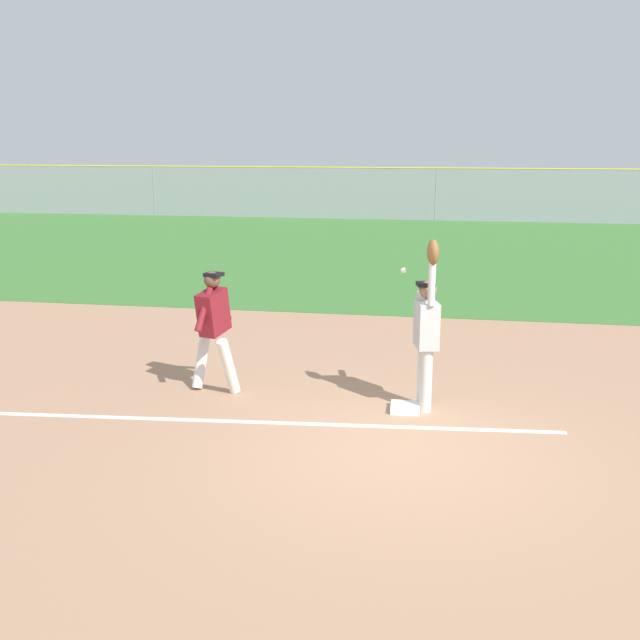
% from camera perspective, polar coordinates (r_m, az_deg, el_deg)
% --- Properties ---
extents(ground_plane, '(77.07, 77.07, 0.00)m').
position_cam_1_polar(ground_plane, '(8.61, 5.84, -10.09)').
color(ground_plane, tan).
extents(outfield_grass, '(51.05, 17.98, 0.01)m').
position_cam_1_polar(outfield_grass, '(23.70, 8.46, 5.30)').
color(outfield_grass, '#3D7533').
rests_on(outfield_grass, ground_plane).
extents(chalk_foul_line, '(11.97, 1.04, 0.01)m').
position_cam_1_polar(chalk_foul_line, '(10.02, -17.39, -7.11)').
color(chalk_foul_line, white).
rests_on(chalk_foul_line, ground_plane).
extents(first_base, '(0.39, 0.39, 0.08)m').
position_cam_1_polar(first_base, '(9.83, 6.59, -6.74)').
color(first_base, white).
rests_on(first_base, ground_plane).
extents(fielder, '(0.36, 0.89, 2.28)m').
position_cam_1_polar(fielder, '(9.59, 8.24, -0.54)').
color(fielder, silver).
rests_on(fielder, ground_plane).
extents(runner, '(0.76, 0.83, 1.72)m').
position_cam_1_polar(runner, '(10.32, -8.21, -0.22)').
color(runner, white).
rests_on(runner, ground_plane).
extents(baseball, '(0.07, 0.07, 0.07)m').
position_cam_1_polar(baseball, '(9.59, 6.48, 3.82)').
color(baseball, white).
extents(outfield_fence, '(51.13, 0.08, 2.26)m').
position_cam_1_polar(outfield_fence, '(32.52, 8.93, 9.57)').
color(outfield_fence, '#93999E').
rests_on(outfield_fence, ground_plane).
extents(parked_car_red, '(4.46, 2.24, 1.25)m').
position_cam_1_polar(parked_car_red, '(38.91, -9.31, 9.57)').
color(parked_car_red, '#B21E1E').
rests_on(parked_car_red, ground_plane).
extents(parked_car_white, '(4.59, 2.51, 1.25)m').
position_cam_1_polar(parked_car_white, '(36.82, -1.68, 9.51)').
color(parked_car_white, white).
rests_on(parked_car_white, ground_plane).
extents(parked_car_tan, '(4.42, 2.16, 1.25)m').
position_cam_1_polar(parked_car_tan, '(36.41, 6.43, 9.38)').
color(parked_car_tan, tan).
rests_on(parked_car_tan, ground_plane).
extents(parked_car_blue, '(4.43, 2.18, 1.25)m').
position_cam_1_polar(parked_car_blue, '(36.79, 14.58, 9.07)').
color(parked_car_blue, '#23389E').
rests_on(parked_car_blue, ground_plane).
extents(parked_car_green, '(4.51, 2.34, 1.25)m').
position_cam_1_polar(parked_car_green, '(37.34, 21.92, 8.59)').
color(parked_car_green, '#1E6B33').
rests_on(parked_car_green, ground_plane).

